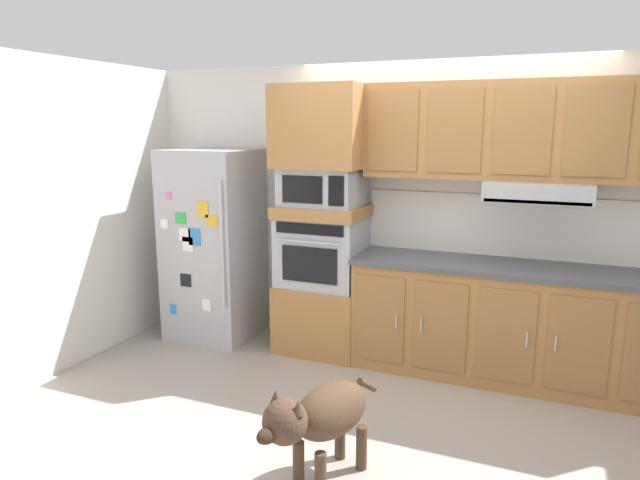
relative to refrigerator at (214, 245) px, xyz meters
The scene contains 14 objects.
ground_plane 2.31m from the refrigerator, 18.54° to the right, with size 9.60×9.60×0.00m, color #9E9389.
back_kitchen_wall 2.10m from the refrigerator, 11.99° to the left, with size 6.20×0.12×2.50m, color silver.
side_panel_left 1.09m from the refrigerator, 138.71° to the right, with size 0.12×7.10×2.50m, color silver.
refrigerator is the anchor object (origin of this frame).
oven_base_cabinet 1.22m from the refrigerator, ahead, with size 0.74×0.62×0.60m, color #A8703D.
built_in_oven 1.08m from the refrigerator, ahead, with size 0.70×0.62×0.60m.
appliance_mid_shelf 1.14m from the refrigerator, ahead, with size 0.74×0.62×0.10m, color #A8703D.
microwave 1.22m from the refrigerator, ahead, with size 0.64×0.54×0.32m.
appliance_upper_cabinet 1.52m from the refrigerator, ahead, with size 0.74×0.62×0.68m, color #A8703D.
lower_cabinet_run 2.92m from the refrigerator, ahead, with size 2.90×0.63×0.88m.
countertop_slab 2.89m from the refrigerator, ahead, with size 2.94×0.64×0.04m, color #4C4C51.
backsplash_panel 2.93m from the refrigerator, ahead, with size 2.94×0.02×0.50m, color white.
upper_cabinet_with_hood 3.07m from the refrigerator, ahead, with size 2.90×0.48×0.88m.
dog 2.55m from the refrigerator, 44.01° to the right, with size 0.46×0.93×0.64m.
Camera 1 is at (0.84, -3.64, 1.96)m, focal length 31.29 mm.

